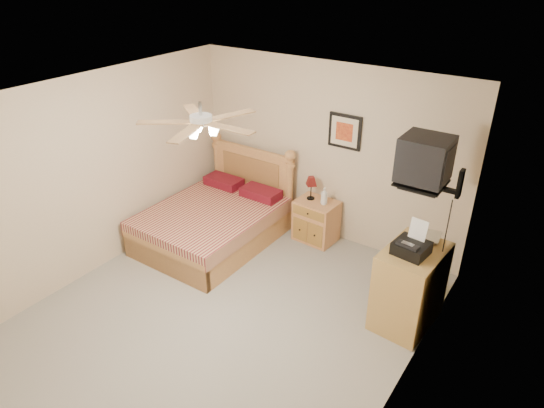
% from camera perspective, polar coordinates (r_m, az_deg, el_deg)
% --- Properties ---
extents(floor, '(4.50, 4.50, 0.00)m').
position_cam_1_polar(floor, '(5.75, -5.36, -12.79)').
color(floor, gray).
rests_on(floor, ground).
extents(ceiling, '(4.00, 4.50, 0.04)m').
position_cam_1_polar(ceiling, '(4.55, -6.76, 11.91)').
color(ceiling, white).
rests_on(ceiling, ground).
extents(wall_back, '(4.00, 0.04, 2.50)m').
position_cam_1_polar(wall_back, '(6.72, 6.37, 5.97)').
color(wall_back, beige).
rests_on(wall_back, ground).
extents(wall_front, '(4.00, 0.04, 2.50)m').
position_cam_1_polar(wall_front, '(3.94, -28.07, -15.22)').
color(wall_front, beige).
rests_on(wall_front, ground).
extents(wall_left, '(0.04, 4.50, 2.50)m').
position_cam_1_polar(wall_left, '(6.39, -19.96, 3.20)').
color(wall_left, beige).
rests_on(wall_left, ground).
extents(wall_right, '(0.04, 4.50, 2.50)m').
position_cam_1_polar(wall_right, '(4.22, 15.76, -9.43)').
color(wall_right, beige).
rests_on(wall_right, ground).
extents(bed, '(1.48, 1.94, 1.25)m').
position_cam_1_polar(bed, '(6.74, -7.25, 0.12)').
color(bed, '#B3764C').
rests_on(bed, ground).
extents(nightstand, '(0.59, 0.46, 0.61)m').
position_cam_1_polar(nightstand, '(6.92, 5.22, -1.96)').
color(nightstand, '#C57B45').
rests_on(nightstand, ground).
extents(table_lamp, '(0.18, 0.18, 0.34)m').
position_cam_1_polar(table_lamp, '(6.78, 4.62, 1.91)').
color(table_lamp, maroon).
rests_on(table_lamp, nightstand).
extents(lotion_bottle, '(0.10, 0.10, 0.25)m').
position_cam_1_polar(lotion_bottle, '(6.66, 6.16, 0.94)').
color(lotion_bottle, white).
rests_on(lotion_bottle, nightstand).
extents(framed_picture, '(0.46, 0.04, 0.46)m').
position_cam_1_polar(framed_picture, '(6.47, 8.57, 8.44)').
color(framed_picture, black).
rests_on(framed_picture, wall_back).
extents(dresser, '(0.62, 0.84, 0.95)m').
position_cam_1_polar(dresser, '(5.56, 15.88, -9.34)').
color(dresser, tan).
rests_on(dresser, ground).
extents(fax_machine, '(0.37, 0.39, 0.35)m').
position_cam_1_polar(fax_machine, '(5.13, 16.22, -3.98)').
color(fax_machine, black).
rests_on(fax_machine, dresser).
extents(magazine_lower, '(0.23, 0.27, 0.02)m').
position_cam_1_polar(magazine_lower, '(5.54, 16.84, -3.57)').
color(magazine_lower, '#B5A894').
rests_on(magazine_lower, dresser).
extents(magazine_upper, '(0.23, 0.30, 0.02)m').
position_cam_1_polar(magazine_upper, '(5.53, 17.16, -3.41)').
color(magazine_upper, tan).
rests_on(magazine_upper, magazine_lower).
extents(wall_tv, '(0.56, 0.46, 0.58)m').
position_cam_1_polar(wall_tv, '(5.15, 19.08, 4.30)').
color(wall_tv, black).
rests_on(wall_tv, wall_right).
extents(ceiling_fan, '(1.14, 1.14, 0.28)m').
position_cam_1_polar(ceiling_fan, '(4.45, -8.34, 9.55)').
color(ceiling_fan, white).
rests_on(ceiling_fan, ceiling).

